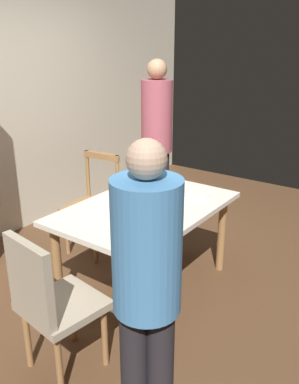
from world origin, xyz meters
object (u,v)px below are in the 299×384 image
chair_spindle_back (93,206)px  plate_near_guest (197,195)px  birthday_cake (150,194)px  person_guest (157,136)px  plate_far_side (119,202)px  dining_table (146,216)px  person_celebrant (147,283)px  chair_upholstered (50,300)px  plate_near_celebrant (137,229)px

chair_spindle_back → plate_near_guest: bearing=-78.8°
birthday_cake → person_guest: (0.91, 0.57, 0.24)m
plate_far_side → dining_table: bearing=-71.6°
plate_near_guest → person_celebrant: bearing=-158.8°
plate_near_guest → chair_spindle_back: bearing=101.2°
plate_near_guest → chair_spindle_back: 1.07m
chair_upholstered → dining_table: bearing=5.9°
chair_spindle_back → birthday_cake: bearing=-98.5°
plate_near_guest → person_guest: size_ratio=0.12×
dining_table → plate_near_guest: plate_near_guest is taller
birthday_cake → plate_near_celebrant: (-0.51, -0.26, -0.05)m
dining_table → plate_near_celebrant: 0.46m
plate_far_side → person_celebrant: (-1.02, -1.02, 0.16)m
plate_far_side → person_celebrant: person_celebrant is taller
birthday_cake → plate_near_celebrant: size_ratio=1.27×
dining_table → chair_upholstered: chair_upholstered is taller
chair_upholstered → person_celebrant: size_ratio=0.60×
chair_spindle_back → person_celebrant: size_ratio=0.60×
person_celebrant → person_guest: bearing=33.8°
plate_far_side → person_celebrant: 1.45m
plate_far_side → person_celebrant: size_ratio=0.14×
plate_near_celebrant → person_guest: person_guest is taller
birthday_cake → plate_near_guest: birthday_cake is taller
person_celebrant → birthday_cake: bearing=35.0°
plate_far_side → plate_near_guest: (0.50, -0.43, 0.00)m
plate_near_celebrant → person_celebrant: bearing=-139.7°
dining_table → person_celebrant: person_celebrant is taller
birthday_cake → plate_near_guest: 0.41m
chair_spindle_back → person_celebrant: (-1.32, -1.61, 0.44)m
plate_far_side → chair_upholstered: chair_upholstered is taller
plate_near_celebrant → chair_spindle_back: bearing=58.4°
birthday_cake → dining_table: bearing=-160.7°
plate_near_celebrant → person_celebrant: (-0.69, -0.59, 0.16)m
plate_far_side → plate_near_guest: size_ratio=1.00×
chair_upholstered → chair_spindle_back: bearing=34.4°
dining_table → person_guest: person_guest is taller
birthday_cake → plate_far_side: size_ratio=1.27×
plate_far_side → person_guest: size_ratio=0.12×
plate_far_side → person_guest: (1.10, 0.39, 0.29)m
chair_spindle_back → chair_upholstered: 1.62m
chair_upholstered → person_celebrant: bearing=-88.6°
birthday_cake → plate_near_guest: size_ratio=1.27×
plate_near_guest → birthday_cake: bearing=140.9°
plate_far_side → plate_near_guest: 0.66m
plate_near_guest → chair_spindle_back: (-0.20, 1.02, -0.28)m
dining_table → person_celebrant: 1.38m
plate_near_guest → chair_upholstered: (-1.54, 0.10, -0.21)m
plate_near_celebrant → chair_upholstered: (-0.71, 0.10, -0.21)m
plate_near_guest → chair_spindle_back: chair_spindle_back is taller
birthday_cake → person_celebrant: size_ratio=0.18×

